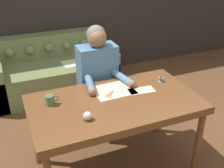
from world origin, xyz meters
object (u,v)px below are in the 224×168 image
person (98,84)px  pin_cushion (88,116)px  dining_table (115,108)px  thread_spool (161,80)px  scissors (111,94)px  mug (50,100)px  couch (53,71)px

person → pin_cushion: person is taller
dining_table → pin_cushion: bearing=-149.1°
pin_cushion → dining_table: bearing=30.9°
dining_table → thread_spool: (0.56, 0.16, 0.10)m
scissors → mug: (-0.54, 0.03, 0.04)m
couch → pin_cushion: pin_cushion is taller
scissors → thread_spool: bearing=4.3°
dining_table → thread_spool: 0.60m
mug → pin_cushion: size_ratio=1.58×
dining_table → scissors: scissors is taller
mug → thread_spool: (1.10, 0.01, -0.02)m
couch → thread_spool: (0.77, -1.68, 0.50)m
scissors → pin_cushion: 0.44m
scissors → mug: 0.54m
mug → scissors: bearing=-3.1°
thread_spool → dining_table: bearing=-163.8°
scissors → thread_spool: 0.56m
thread_spool → pin_cushion: pin_cushion is taller
scissors → pin_cushion: pin_cushion is taller
thread_spool → couch: bearing=114.5°
scissors → dining_table: bearing=-94.9°
couch → thread_spool: size_ratio=38.82×
dining_table → pin_cushion: 0.38m
thread_spool → scissors: bearing=-175.7°
couch → mug: bearing=-101.0°
couch → pin_cushion: bearing=-93.0°
thread_spool → pin_cushion: 0.94m
person → pin_cushion: (-0.36, -0.76, 0.16)m
scissors → person: bearing=85.0°
dining_table → scissors: 0.15m
scissors → couch: bearing=97.0°
dining_table → couch: 1.90m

